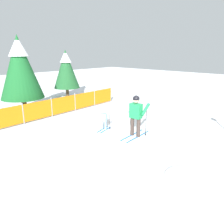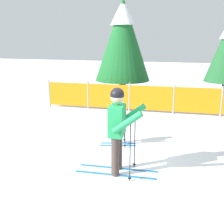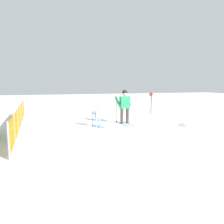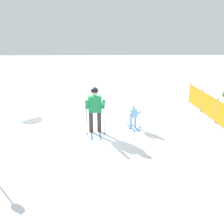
{
  "view_description": "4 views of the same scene",
  "coord_description": "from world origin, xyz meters",
  "px_view_note": "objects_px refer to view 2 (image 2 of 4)",
  "views": [
    {
      "loc": [
        -7.12,
        -5.35,
        3.57
      ],
      "look_at": [
        -0.56,
        0.91,
        1.03
      ],
      "focal_mm": 35.0,
      "sensor_mm": 36.0,
      "label": 1
    },
    {
      "loc": [
        1.44,
        -5.15,
        2.7
      ],
      "look_at": [
        -0.39,
        0.94,
        1.05
      ],
      "focal_mm": 45.0,
      "sensor_mm": 36.0,
      "label": 2
    },
    {
      "loc": [
        -10.76,
        3.87,
        2.16
      ],
      "look_at": [
        -0.45,
        0.87,
        0.71
      ],
      "focal_mm": 35.0,
      "sensor_mm": 36.0,
      "label": 3
    },
    {
      "loc": [
        10.33,
        0.45,
        3.99
      ],
      "look_at": [
        0.15,
        0.69,
        0.86
      ],
      "focal_mm": 45.0,
      "sensor_mm": 36.0,
      "label": 4
    }
  ],
  "objects_px": {
    "skier_adult": "(118,123)",
    "safety_fence": "(151,98)",
    "conifer_near": "(123,38)",
    "skier_child": "(119,124)"
  },
  "relations": [
    {
      "from": "skier_child",
      "to": "safety_fence",
      "type": "distance_m",
      "value": 3.64
    },
    {
      "from": "skier_adult",
      "to": "safety_fence",
      "type": "bearing_deg",
      "value": 87.09
    },
    {
      "from": "skier_adult",
      "to": "safety_fence",
      "type": "xyz_separation_m",
      "value": [
        -0.14,
        5.16,
        -0.52
      ]
    },
    {
      "from": "safety_fence",
      "to": "conifer_near",
      "type": "height_order",
      "value": "conifer_near"
    },
    {
      "from": "skier_child",
      "to": "conifer_near",
      "type": "height_order",
      "value": "conifer_near"
    },
    {
      "from": "safety_fence",
      "to": "conifer_near",
      "type": "relative_size",
      "value": 1.89
    },
    {
      "from": "skier_adult",
      "to": "conifer_near",
      "type": "relative_size",
      "value": 0.4
    },
    {
      "from": "skier_adult",
      "to": "skier_child",
      "type": "relative_size",
      "value": 1.8
    },
    {
      "from": "safety_fence",
      "to": "conifer_near",
      "type": "distance_m",
      "value": 3.21
    },
    {
      "from": "skier_adult",
      "to": "conifer_near",
      "type": "xyz_separation_m",
      "value": [
        -1.72,
        6.89,
        1.68
      ]
    }
  ]
}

